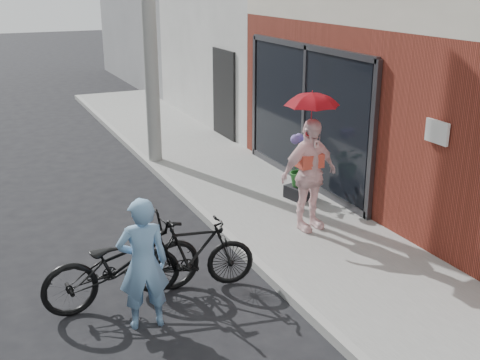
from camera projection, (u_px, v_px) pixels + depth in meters
ground at (219, 318)px, 6.91m from camera, size 80.00×80.00×0.00m
sidewalk at (293, 222)px, 9.45m from camera, size 2.20×24.00×0.12m
curb at (225, 235)px, 8.99m from camera, size 0.12×24.00×0.12m
officer at (143, 264)px, 6.53m from camera, size 0.60×0.43×1.53m
bike_left at (123, 263)px, 7.11m from camera, size 2.00×0.83×1.02m
bike_right at (193, 255)px, 7.42m from camera, size 1.59×0.70×0.93m
kimono_woman at (309, 175)px, 8.82m from camera, size 1.04×0.55×1.68m
parasol at (312, 96)px, 8.44m from camera, size 0.75×0.75×0.66m
planter at (300, 192)px, 10.29m from camera, size 0.50×0.50×0.22m
potted_plant at (301, 169)px, 10.16m from camera, size 0.53×0.46×0.58m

